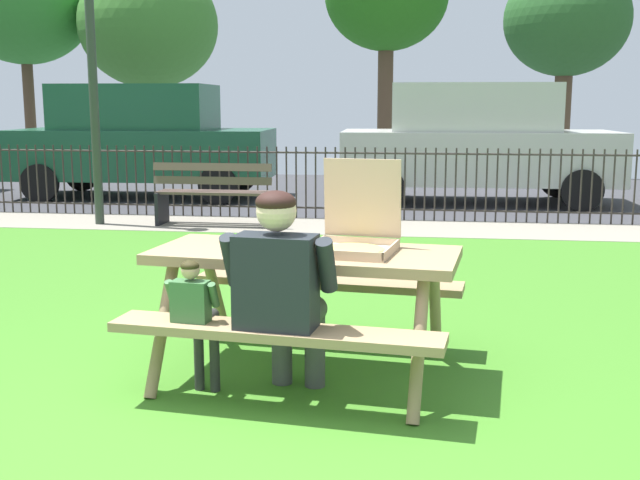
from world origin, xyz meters
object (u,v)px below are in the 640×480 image
far_tree_left (23,2)px  child_at_table (196,313)px  park_bench_center (215,195)px  adult_at_table (282,288)px  parked_car_right (476,142)px  pizza_box_open (355,234)px  lamp_post_walkway (90,23)px  picnic_table_foreground (305,279)px  far_tree_midleft (148,26)px  far_tree_midright (567,21)px  parked_car_center (142,139)px  pizza_slice_on_table (246,244)px

far_tree_left → child_at_table: bearing=-59.4°
park_bench_center → adult_at_table: bearing=-71.4°
adult_at_table → parked_car_right: parked_car_right is taller
pizza_box_open → lamp_post_walkway: size_ratio=0.13×
picnic_table_foreground → far_tree_left: 17.93m
picnic_table_foreground → far_tree_left: size_ratio=0.34×
picnic_table_foreground → pizza_box_open: bearing=4.4°
far_tree_midleft → far_tree_midright: bearing=0.0°
parked_car_center → parked_car_right: same height
far_tree_midleft → pizza_slice_on_table: bearing=-68.1°
lamp_post_walkway → parked_car_center: (-0.51, 3.04, -1.65)m
pizza_slice_on_table → parked_car_right: bearing=77.5°
child_at_table → pizza_slice_on_table: bearing=76.4°
pizza_slice_on_table → lamp_post_walkway: size_ratio=0.06×
far_tree_midleft → parked_car_right: bearing=-38.7°
adult_at_table → park_bench_center: bearing=108.6°
parked_car_right → far_tree_midright: 7.07m
pizza_slice_on_table → child_at_table: 0.68m
parked_car_center → far_tree_midleft: (-2.05, 6.20, 2.52)m
parked_car_center → picnic_table_foreground: bearing=-63.8°
far_tree_midright → picnic_table_foreground: bearing=-104.5°
parked_car_center → far_tree_midright: size_ratio=0.93×
child_at_table → far_tree_midleft: bearing=110.6°
lamp_post_walkway → pizza_box_open: bearing=-53.9°
child_at_table → lamp_post_walkway: 7.12m
adult_at_table → lamp_post_walkway: 7.31m
park_bench_center → pizza_box_open: bearing=-66.7°
parked_car_center → far_tree_left: bearing=130.7°
lamp_post_walkway → picnic_table_foreground: bearing=-56.1°
far_tree_midright → park_bench_center: bearing=-122.9°
pizza_box_open → park_bench_center: pizza_box_open is taller
pizza_box_open → lamp_post_walkway: lamp_post_walkway is taller
pizza_slice_on_table → adult_at_table: adult_at_table is taller
far_tree_left → far_tree_midright: bearing=0.0°
child_at_table → parked_car_center: bearing=112.2°
pizza_slice_on_table → far_tree_midright: bearing=74.0°
child_at_table → park_bench_center: (-1.57, 6.08, -0.08)m
parked_car_right → far_tree_left: far_tree_left is taller
child_at_table → picnic_table_foreground: bearing=42.0°
lamp_post_walkway → far_tree_midleft: (-2.56, 9.24, 0.87)m
adult_at_table → park_bench_center: (-2.05, 6.10, -0.24)m
picnic_table_foreground → lamp_post_walkway: size_ratio=0.45×
child_at_table → pizza_box_open: bearing=31.1°
pizza_box_open → far_tree_midright: size_ratio=0.12×
adult_at_table → far_tree_midright: size_ratio=0.25×
far_tree_left → far_tree_midright: (13.37, 0.00, -0.66)m
pizza_slice_on_table → adult_at_table: (0.34, -0.62, -0.12)m
pizza_slice_on_table → pizza_box_open: bearing=-8.2°
park_bench_center → lamp_post_walkway: lamp_post_walkway is taller
adult_at_table → far_tree_midleft: (-6.22, 15.25, 2.87)m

